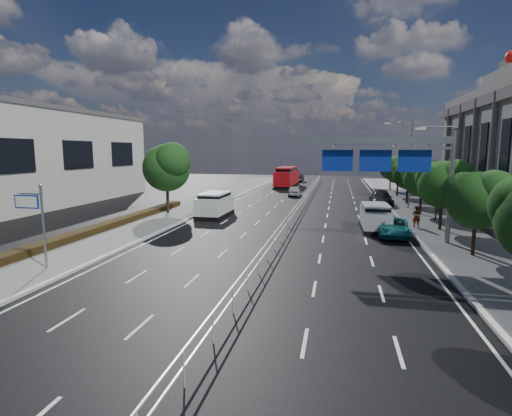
# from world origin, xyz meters

# --- Properties ---
(ground) EXTENTS (160.00, 160.00, 0.00)m
(ground) POSITION_xyz_m (0.00, 0.00, 0.00)
(ground) COLOR black
(ground) RESTS_ON ground
(sidewalk_near) EXTENTS (5.00, 140.00, 0.14)m
(sidewalk_near) POSITION_xyz_m (-11.50, 0.00, 0.07)
(sidewalk_near) COLOR slate
(sidewalk_near) RESTS_ON ground
(kerb_near) EXTENTS (0.25, 140.00, 0.15)m
(kerb_near) POSITION_xyz_m (-9.00, 0.00, 0.07)
(kerb_near) COLOR silver
(kerb_near) RESTS_ON ground
(kerb_far) EXTENTS (0.25, 140.00, 0.15)m
(kerb_far) POSITION_xyz_m (9.00, 0.00, 0.07)
(kerb_far) COLOR silver
(kerb_far) RESTS_ON ground
(median_fence) EXTENTS (0.05, 85.00, 1.02)m
(median_fence) POSITION_xyz_m (0.00, 22.50, 0.53)
(median_fence) COLOR silver
(median_fence) RESTS_ON ground
(hedge_near) EXTENTS (1.00, 36.00, 0.44)m
(hedge_near) POSITION_xyz_m (-13.30, 5.00, 0.36)
(hedge_near) COLOR black
(hedge_near) RESTS_ON sidewalk_near
(toilet_sign) EXTENTS (1.62, 0.18, 4.34)m
(toilet_sign) POSITION_xyz_m (-10.95, 0.00, 2.94)
(toilet_sign) COLOR gray
(toilet_sign) RESTS_ON ground
(overhead_gantry) EXTENTS (10.24, 0.38, 7.45)m
(overhead_gantry) POSITION_xyz_m (6.74, 10.05, 5.61)
(overhead_gantry) COLOR gray
(overhead_gantry) RESTS_ON ground
(streetlight_far) EXTENTS (2.78, 2.40, 9.00)m
(streetlight_far) POSITION_xyz_m (10.50, 26.00, 5.21)
(streetlight_far) COLOR gray
(streetlight_far) RESTS_ON ground
(near_building) EXTENTS (12.00, 38.00, 10.00)m
(near_building) POSITION_xyz_m (-30.00, 18.00, 5.00)
(near_building) COLOR beige
(near_building) RESTS_ON ground
(near_tree_back) EXTENTS (4.84, 4.51, 6.69)m
(near_tree_back) POSITION_xyz_m (-11.94, 17.97, 4.61)
(near_tree_back) COLOR black
(near_tree_back) RESTS_ON ground
(far_tree_c) EXTENTS (3.52, 3.28, 4.94)m
(far_tree_c) POSITION_xyz_m (11.24, 6.98, 3.43)
(far_tree_c) COLOR black
(far_tree_c) RESTS_ON ground
(far_tree_d) EXTENTS (3.85, 3.59, 5.34)m
(far_tree_d) POSITION_xyz_m (11.25, 14.48, 3.69)
(far_tree_d) COLOR black
(far_tree_d) RESTS_ON ground
(far_tree_e) EXTENTS (3.63, 3.38, 5.13)m
(far_tree_e) POSITION_xyz_m (11.25, 21.98, 3.56)
(far_tree_e) COLOR black
(far_tree_e) RESTS_ON ground
(far_tree_f) EXTENTS (3.52, 3.28, 5.02)m
(far_tree_f) POSITION_xyz_m (11.24, 29.48, 3.49)
(far_tree_f) COLOR black
(far_tree_f) RESTS_ON ground
(far_tree_g) EXTENTS (3.96, 3.69, 5.45)m
(far_tree_g) POSITION_xyz_m (11.25, 36.98, 3.75)
(far_tree_g) COLOR black
(far_tree_g) RESTS_ON ground
(far_tree_h) EXTENTS (3.41, 3.18, 4.91)m
(far_tree_h) POSITION_xyz_m (11.24, 44.48, 3.42)
(far_tree_h) COLOR black
(far_tree_h) RESTS_ON ground
(white_minivan) EXTENTS (2.29, 5.13, 2.21)m
(white_minivan) POSITION_xyz_m (-7.17, 17.41, 1.09)
(white_minivan) COLOR black
(white_minivan) RESTS_ON ground
(red_bus) EXTENTS (3.02, 11.05, 3.27)m
(red_bus) POSITION_xyz_m (-4.56, 48.41, 1.71)
(red_bus) COLOR black
(red_bus) RESTS_ON ground
(near_car_silver) EXTENTS (1.79, 4.01, 1.34)m
(near_car_silver) POSITION_xyz_m (-1.93, 35.49, 0.67)
(near_car_silver) COLOR #A3A5AA
(near_car_silver) RESTS_ON ground
(near_car_dark) EXTENTS (1.81, 4.82, 1.57)m
(near_car_dark) POSITION_xyz_m (-3.77, 60.10, 0.79)
(near_car_dark) COLOR black
(near_car_dark) RESTS_ON ground
(silver_minivan) EXTENTS (2.10, 4.76, 1.96)m
(silver_minivan) POSITION_xyz_m (6.50, 14.00, 0.96)
(silver_minivan) COLOR black
(silver_minivan) RESTS_ON ground
(parked_car_teal) EXTENTS (2.38, 4.66, 1.26)m
(parked_car_teal) POSITION_xyz_m (7.60, 12.00, 0.63)
(parked_car_teal) COLOR #196E71
(parked_car_teal) RESTS_ON ground
(parked_car_dark) EXTENTS (2.28, 5.53, 1.60)m
(parked_car_dark) POSITION_xyz_m (8.30, 27.87, 0.80)
(parked_car_dark) COLOR black
(parked_car_dark) RESTS_ON ground
(pedestrian_a) EXTENTS (0.60, 0.41, 1.61)m
(pedestrian_a) POSITION_xyz_m (9.60, 14.95, 0.95)
(pedestrian_a) COLOR gray
(pedestrian_a) RESTS_ON sidewalk_far
(pedestrian_b) EXTENTS (0.99, 0.84, 1.78)m
(pedestrian_b) POSITION_xyz_m (11.95, 18.95, 1.03)
(pedestrian_b) COLOR gray
(pedestrian_b) RESTS_ON sidewalk_far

